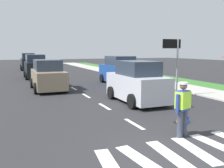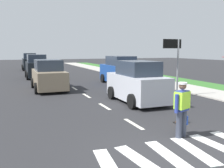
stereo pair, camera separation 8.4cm
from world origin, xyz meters
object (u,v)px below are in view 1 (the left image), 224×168
object	(u,v)px
road_worker	(183,107)
car_outgoing_ahead	(137,83)
car_oncoming_third	(28,62)
lane_direction_sign	(174,54)
car_oncoming_lead	(48,76)
car_parked_far	(119,71)
car_oncoming_second	(36,67)
traffic_cone_near	(181,114)

from	to	relation	value
road_worker	car_outgoing_ahead	size ratio (longest dim) A/B	0.42
road_worker	car_oncoming_third	bearing A→B (deg)	94.78
lane_direction_sign	car_oncoming_lead	world-z (taller)	lane_direction_sign
car_parked_far	car_oncoming_third	xyz separation A→B (m)	(-5.53, 17.13, 0.03)
lane_direction_sign	car_oncoming_second	world-z (taller)	lane_direction_sign
road_worker	car_oncoming_second	bearing A→B (deg)	97.65
road_worker	car_oncoming_third	distance (m)	28.95
road_worker	car_parked_far	bearing A→B (deg)	75.10
car_oncoming_third	car_oncoming_lead	xyz separation A→B (m)	(-0.01, -18.06, -0.11)
car_oncoming_second	car_oncoming_third	xyz separation A→B (m)	(0.06, 10.44, 0.01)
traffic_cone_near	car_oncoming_third	size ratio (longest dim) A/B	0.16
car_outgoing_ahead	car_oncoming_lead	xyz separation A→B (m)	(-3.54, 5.74, -0.04)
traffic_cone_near	car_oncoming_lead	world-z (taller)	car_oncoming_lead
traffic_cone_near	car_oncoming_lead	size ratio (longest dim) A/B	0.15
car_outgoing_ahead	road_worker	bearing A→B (deg)	-102.46
lane_direction_sign	road_worker	bearing A→B (deg)	-123.39
road_worker	car_outgoing_ahead	world-z (taller)	car_outgoing_ahead
road_worker	car_oncoming_third	size ratio (longest dim) A/B	0.40
car_oncoming_second	car_outgoing_ahead	world-z (taller)	car_oncoming_second
car_parked_far	car_oncoming_second	size ratio (longest dim) A/B	1.11
car_oncoming_lead	road_worker	bearing A→B (deg)	-77.35
road_worker	car_oncoming_second	world-z (taller)	car_oncoming_second
lane_direction_sign	car_parked_far	size ratio (longest dim) A/B	0.75
lane_direction_sign	traffic_cone_near	size ratio (longest dim) A/B	4.85
lane_direction_sign	car_outgoing_ahead	size ratio (longest dim) A/B	0.80
lane_direction_sign	car_oncoming_second	size ratio (longest dim) A/B	0.83
lane_direction_sign	car_oncoming_third	xyz separation A→B (m)	(-6.10, 23.25, -1.38)
car_oncoming_third	car_outgoing_ahead	bearing A→B (deg)	-81.57
car_parked_far	car_outgoing_ahead	bearing A→B (deg)	-106.71
lane_direction_sign	car_oncoming_second	bearing A→B (deg)	115.70
car_oncoming_lead	lane_direction_sign	bearing A→B (deg)	-40.30
car_parked_far	car_oncoming_second	bearing A→B (deg)	129.88
traffic_cone_near	car_parked_far	distance (m)	10.80
traffic_cone_near	car_oncoming_second	distance (m)	17.56
car_parked_far	car_oncoming_lead	xyz separation A→B (m)	(-5.54, -0.93, -0.08)
lane_direction_sign	car_parked_far	bearing A→B (deg)	95.37
car_parked_far	car_oncoming_lead	world-z (taller)	car_parked_far
car_parked_far	car_outgoing_ahead	distance (m)	6.96
lane_direction_sign	car_parked_far	world-z (taller)	lane_direction_sign
traffic_cone_near	car_outgoing_ahead	distance (m)	3.93
car_oncoming_lead	car_parked_far	bearing A→B (deg)	9.54
lane_direction_sign	car_oncoming_third	world-z (taller)	lane_direction_sign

